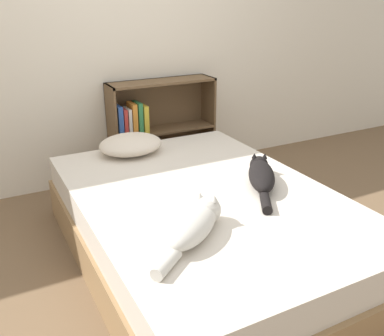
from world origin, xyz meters
name	(u,v)px	position (x,y,z in m)	size (l,w,h in m)	color
ground_plane	(204,257)	(0.00, 0.00, 0.00)	(8.00, 8.00, 0.00)	brown
wall_back	(115,31)	(0.00, 1.50, 1.25)	(8.00, 0.06, 2.50)	silver
bed	(204,227)	(0.00, 0.00, 0.22)	(1.44, 2.10, 0.45)	#99754C
pillow	(131,144)	(-0.15, 0.83, 0.52)	(0.46, 0.38, 0.14)	beige
cat_light	(195,224)	(-0.27, -0.40, 0.51)	(0.51, 0.44, 0.16)	beige
cat_dark	(261,175)	(0.36, -0.05, 0.51)	(0.40, 0.57, 0.14)	black
bookshelf	(156,126)	(0.27, 1.36, 0.45)	(0.93, 0.26, 0.85)	brown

